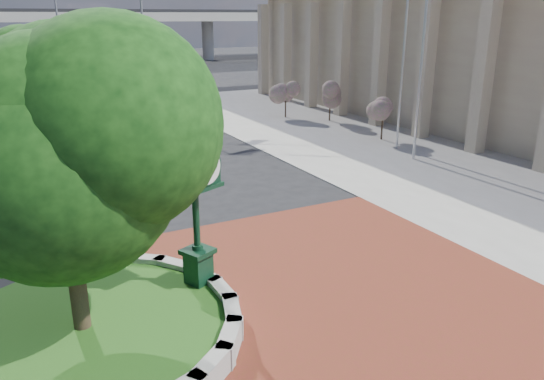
{
  "coord_description": "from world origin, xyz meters",
  "views": [
    {
      "loc": [
        -5.99,
        -10.59,
        6.71
      ],
      "look_at": [
        0.36,
        1.5,
        2.2
      ],
      "focal_mm": 35.0,
      "sensor_mm": 36.0,
      "label": 1
    }
  ],
  "objects": [
    {
      "name": "street_lamp_far",
      "position": [
        0.62,
        44.53,
        5.94
      ],
      "size": [
        2.18,
        0.99,
        10.13
      ],
      "color": "slate",
      "rests_on": "ground"
    },
    {
      "name": "tree_planter",
      "position": [
        -5.0,
        0.0,
        3.72
      ],
      "size": [
        5.2,
        5.2,
        6.33
      ],
      "color": "#38281C",
      "rests_on": "ground"
    },
    {
      "name": "parked_car",
      "position": [
        0.45,
        34.98,
        0.76
      ],
      "size": [
        1.98,
        4.56,
        1.53
      ],
      "primitive_type": "imported",
      "rotation": [
        0.0,
        0.0,
        -0.04
      ],
      "color": "#5E1D0D",
      "rests_on": "ground"
    },
    {
      "name": "overpass",
      "position": [
        -0.22,
        70.0,
        6.54
      ],
      "size": [
        90.0,
        12.0,
        7.5
      ],
      "color": "#9E9B93",
      "rests_on": "ground"
    },
    {
      "name": "street_lamp_near",
      "position": [
        4.21,
        27.92,
        5.02
      ],
      "size": [
        1.92,
        0.4,
        8.56
      ],
      "color": "slate",
      "rests_on": "ground"
    },
    {
      "name": "flagpole_b",
      "position": [
        12.53,
        10.51,
        5.15
      ],
      "size": [
        1.49,
        0.68,
        10.04
      ],
      "color": "silver",
      "rests_on": "ground"
    },
    {
      "name": "tree_street",
      "position": [
        -4.0,
        18.0,
        3.24
      ],
      "size": [
        4.4,
        4.4,
        5.45
      ],
      "color": "#38281C",
      "rests_on": "ground"
    },
    {
      "name": "ground",
      "position": [
        0.0,
        0.0,
        0.0
      ],
      "size": [
        200.0,
        200.0,
        0.0
      ],
      "primitive_type": "plane",
      "color": "black",
      "rests_on": "ground"
    },
    {
      "name": "civic_building",
      "position": [
        23.6,
        12.0,
        4.33
      ],
      "size": [
        17.35,
        44.0,
        8.6
      ],
      "color": "#BBA78E",
      "rests_on": "ground"
    },
    {
      "name": "grass_bed",
      "position": [
        -5.0,
        0.0,
        0.2
      ],
      "size": [
        6.1,
        6.1,
        0.4
      ],
      "primitive_type": "cylinder",
      "color": "#1E4D16",
      "rests_on": "ground"
    },
    {
      "name": "sidewalk",
      "position": [
        16.0,
        10.0,
        0.02
      ],
      "size": [
        20.0,
        50.0,
        0.04
      ],
      "primitive_type": "cube",
      "color": "#9E9B93",
      "rests_on": "ground"
    },
    {
      "name": "post_clock",
      "position": [
        -2.11,
        0.71,
        2.52
      ],
      "size": [
        1.2,
        1.2,
        4.59
      ],
      "color": "black",
      "rests_on": "ground"
    },
    {
      "name": "shrub_mid",
      "position": [
        13.67,
        18.62,
        1.59
      ],
      "size": [
        1.2,
        1.2,
        2.2
      ],
      "color": "#38281C",
      "rests_on": "ground"
    },
    {
      "name": "flagpole_a",
      "position": [
        11.78,
        8.4,
        5.55
      ],
      "size": [
        1.65,
        0.55,
        10.82
      ],
      "color": "silver",
      "rests_on": "ground"
    },
    {
      "name": "shrub_far",
      "position": [
        11.67,
        21.07,
        1.59
      ],
      "size": [
        1.2,
        1.2,
        2.2
      ],
      "color": "#38281C",
      "rests_on": "ground"
    },
    {
      "name": "shrub_near",
      "position": [
        13.13,
        12.53,
        1.59
      ],
      "size": [
        1.2,
        1.2,
        2.2
      ],
      "color": "#38281C",
      "rests_on": "ground"
    },
    {
      "name": "planter_wall",
      "position": [
        -2.71,
        -0.0,
        0.27
      ],
      "size": [
        2.96,
        6.77,
        0.54
      ],
      "color": "#9E9B93",
      "rests_on": "ground"
    },
    {
      "name": "plaza",
      "position": [
        0.0,
        -1.0,
        0.02
      ],
      "size": [
        12.0,
        12.0,
        0.04
      ],
      "primitive_type": "cube",
      "color": "brown",
      "rests_on": "ground"
    }
  ]
}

